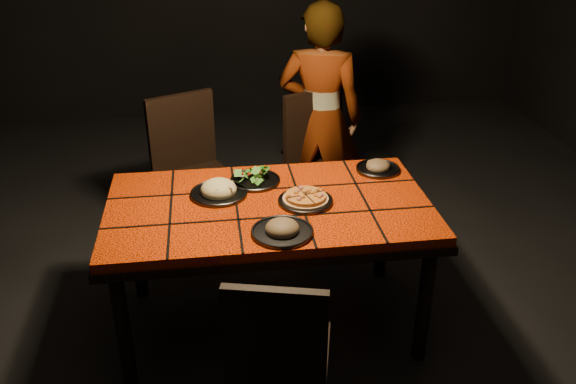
{
  "coord_description": "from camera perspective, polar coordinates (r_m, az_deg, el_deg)",
  "views": [
    {
      "loc": [
        -0.27,
        -2.66,
        2.17
      ],
      "look_at": [
        0.09,
        -0.03,
        0.82
      ],
      "focal_mm": 38.0,
      "sensor_mm": 36.0,
      "label": 1
    }
  ],
  "objects": [
    {
      "name": "plate_mushroom_b",
      "position": [
        3.39,
        8.42,
        2.35
      ],
      "size": [
        0.24,
        0.24,
        0.08
      ],
      "color": "#3B3B40",
      "rests_on": "dining_table"
    },
    {
      "name": "plate_pizza",
      "position": [
        3.02,
        1.64,
        -0.69
      ],
      "size": [
        0.28,
        0.28,
        0.04
      ],
      "color": "#3B3B40",
      "rests_on": "dining_table"
    },
    {
      "name": "chair_far_right",
      "position": [
        4.04,
        3.14,
        3.4
      ],
      "size": [
        0.57,
        0.57,
        0.97
      ],
      "rotation": [
        0.0,
        0.0,
        0.4
      ],
      "color": "black",
      "rests_on": "ground"
    },
    {
      "name": "room_shell",
      "position": [
        2.76,
        -2.06,
        12.9
      ],
      "size": [
        6.04,
        7.04,
        3.08
      ],
      "color": "black",
      "rests_on": "ground"
    },
    {
      "name": "plate_mushroom_a",
      "position": [
        2.75,
        -0.55,
        -3.46
      ],
      "size": [
        0.29,
        0.29,
        0.09
      ],
      "color": "#3B3B40",
      "rests_on": "dining_table"
    },
    {
      "name": "plate_salad",
      "position": [
        3.23,
        -3.11,
        1.34
      ],
      "size": [
        0.27,
        0.27,
        0.07
      ],
      "color": "#3B3B40",
      "rests_on": "dining_table"
    },
    {
      "name": "plate_pasta",
      "position": [
        3.11,
        -6.5,
        0.14
      ],
      "size": [
        0.29,
        0.29,
        0.1
      ],
      "color": "#3B3B40",
      "rests_on": "dining_table"
    },
    {
      "name": "chair_near",
      "position": [
        2.51,
        -0.89,
        -14.68
      ],
      "size": [
        0.48,
        0.48,
        0.87
      ],
      "rotation": [
        0.0,
        0.0,
        2.9
      ],
      "color": "black",
      "rests_on": "ground"
    },
    {
      "name": "diner",
      "position": [
        4.08,
        3.02,
        6.9
      ],
      "size": [
        0.65,
        0.53,
        1.54
      ],
      "primitive_type": "imported",
      "rotation": [
        0.0,
        0.0,
        2.82
      ],
      "color": "brown",
      "rests_on": "ground"
    },
    {
      "name": "chair_far_left",
      "position": [
        3.95,
        -9.09,
        2.74
      ],
      "size": [
        0.59,
        0.59,
        0.99
      ],
      "rotation": [
        0.0,
        0.0,
        0.43
      ],
      "color": "black",
      "rests_on": "ground"
    },
    {
      "name": "dining_table",
      "position": [
        3.06,
        -1.81,
        -2.31
      ],
      "size": [
        1.62,
        0.92,
        0.75
      ],
      "color": "red",
      "rests_on": "ground"
    }
  ]
}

